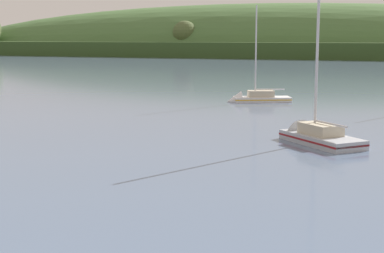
{
  "coord_description": "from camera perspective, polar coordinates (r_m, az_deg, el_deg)",
  "views": [
    {
      "loc": [
        16.79,
        -9.04,
        8.16
      ],
      "look_at": [
        2.55,
        29.44,
        1.82
      ],
      "focal_mm": 54.82,
      "sensor_mm": 36.0,
      "label": 1
    }
  ],
  "objects": [
    {
      "name": "far_shoreline_hill",
      "position": [
        256.21,
        7.31,
        6.98
      ],
      "size": [
        419.12,
        84.14,
        44.33
      ],
      "rotation": [
        0.0,
        0.0,
        -0.01
      ],
      "color": "#314A21",
      "rests_on": "ground"
    },
    {
      "name": "sailboat_near_mooring",
      "position": [
        73.92,
        6.03,
        2.6
      ],
      "size": [
        8.31,
        5.63,
        13.15
      ],
      "rotation": [
        0.0,
        0.0,
        3.56
      ],
      "color": "white",
      "rests_on": "ground"
    },
    {
      "name": "sailboat_midwater_white",
      "position": [
        46.57,
        11.69,
        -1.1
      ],
      "size": [
        7.79,
        7.76,
        13.53
      ],
      "rotation": [
        0.0,
        0.0,
        2.36
      ],
      "color": "#ADB2BC",
      "rests_on": "ground"
    }
  ]
}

